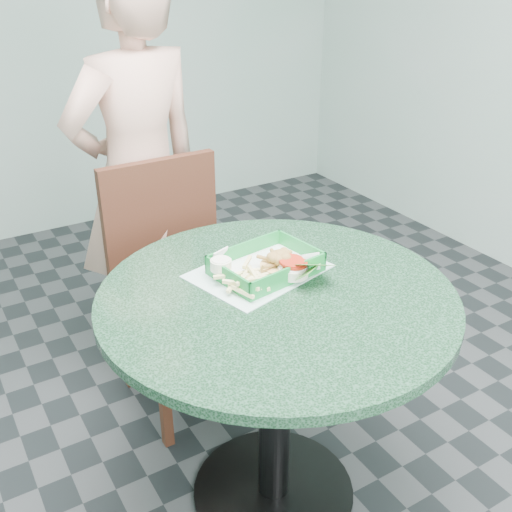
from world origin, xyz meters
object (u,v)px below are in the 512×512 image
diner_person (138,164)px  crab_sandwich (279,267)px  food_basket (266,273)px  cafe_table (276,349)px  dining_chair (176,270)px  sauce_ramekin (220,267)px

diner_person → crab_sandwich: (0.08, -0.86, -0.07)m
food_basket → crab_sandwich: (0.02, -0.04, 0.03)m
cafe_table → diner_person: diner_person is taller
crab_sandwich → cafe_table: bearing=-125.7°
cafe_table → dining_chair: dining_chair is taller
dining_chair → food_basket: dining_chair is taller
dining_chair → diner_person: (-0.02, 0.26, 0.34)m
dining_chair → diner_person: size_ratio=0.53×
cafe_table → diner_person: (-0.03, 0.93, 0.29)m
sauce_ramekin → diner_person: bearing=85.5°
dining_chair → food_basket: (0.05, -0.56, 0.23)m
food_basket → crab_sandwich: 0.05m
sauce_ramekin → crab_sandwich: bearing=-30.1°
dining_chair → sauce_ramekin: 0.58m
diner_person → food_basket: 0.83m
cafe_table → diner_person: bearing=92.1°
dining_chair → diner_person: diner_person is taller
diner_person → food_basket: diner_person is taller
food_basket → sauce_ramekin: bearing=159.7°
dining_chair → crab_sandwich: 0.66m
cafe_table → food_basket: (0.03, 0.11, 0.19)m
food_basket → sauce_ramekin: 0.14m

